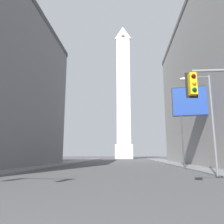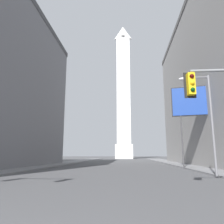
{
  "view_description": "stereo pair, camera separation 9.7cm",
  "coord_description": "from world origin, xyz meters",
  "views": [
    {
      "loc": [
        1.69,
        -2.56,
        1.81
      ],
      "look_at": [
        -3.47,
        68.26,
        15.61
      ],
      "focal_mm": 35.0,
      "sensor_mm": 36.0,
      "label": 1
    },
    {
      "loc": [
        1.79,
        -2.55,
        1.81
      ],
      "look_at": [
        -3.47,
        68.26,
        15.61
      ],
      "focal_mm": 35.0,
      "sensor_mm": 36.0,
      "label": 2
    }
  ],
  "objects": [
    {
      "name": "sidewalk_left",
      "position": [
        -11.45,
        32.92,
        0.07
      ],
      "size": [
        5.0,
        109.73,
        0.15
      ],
      "primitive_type": "cube",
      "color": "slate",
      "rests_on": "ground_plane"
    },
    {
      "name": "sidewalk_right",
      "position": [
        11.45,
        32.92,
        0.07
      ],
      "size": [
        5.0,
        109.73,
        0.15
      ],
      "primitive_type": "cube",
      "color": "slate",
      "rests_on": "ground_plane"
    },
    {
      "name": "obelisk",
      "position": [
        0.0,
        91.45,
        29.23
      ],
      "size": [
        7.33,
        7.33,
        61.3
      ],
      "color": "silver",
      "rests_on": "ground_plane"
    },
    {
      "name": "street_lamp",
      "position": [
        8.33,
        15.8,
        5.14
      ],
      "size": [
        2.59,
        0.36,
        8.46
      ],
      "color": "slate",
      "rests_on": "ground_plane"
    },
    {
      "name": "billboard_sign",
      "position": [
        11.04,
        26.14,
        8.52
      ],
      "size": [
        6.69,
        1.54,
        10.78
      ],
      "color": "#3F3F42",
      "rests_on": "ground_plane"
    }
  ]
}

